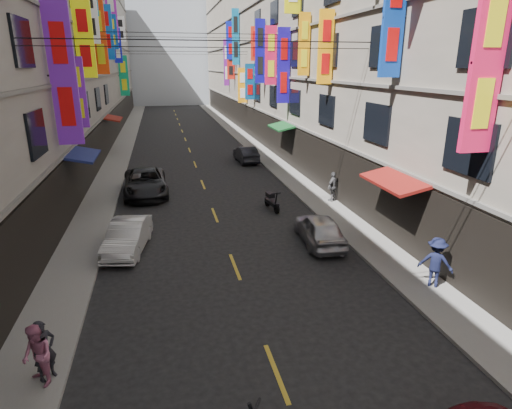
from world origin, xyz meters
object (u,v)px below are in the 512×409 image
pedestrian_lnear (44,350)px  pedestrian_rnear (436,262)px  car_right_far (246,154)px  scooter_far_right (272,202)px  pedestrian_rfar (333,187)px  car_left_mid (128,236)px  pedestrian_lfar (37,356)px  car_left_far (145,183)px  car_right_mid (319,229)px

pedestrian_lnear → pedestrian_rnear: pedestrian_rnear is taller
car_right_far → pedestrian_rnear: pedestrian_rnear is taller
scooter_far_right → pedestrian_rfar: pedestrian_rfar is taller
pedestrian_rfar → car_right_far: bearing=-111.5°
scooter_far_right → pedestrian_rfar: (3.57, 0.41, 0.49)m
car_left_mid → pedestrian_lfar: bearing=-91.2°
scooter_far_right → pedestrian_rfar: bearing=178.8°
car_left_far → car_right_far: 10.62m
pedestrian_rnear → pedestrian_lfar: bearing=50.4°
scooter_far_right → pedestrian_lnear: 14.14m
car_right_far → pedestrian_lfar: bearing=65.1°
car_right_far → pedestrian_lnear: pedestrian_lnear is taller
car_left_mid → car_right_mid: car_right_mid is taller
pedestrian_lnear → pedestrian_rnear: (11.68, 2.03, 0.10)m
pedestrian_lfar → pedestrian_rfar: pedestrian_rfar is taller
car_left_mid → car_right_mid: bearing=3.0°
car_left_far → pedestrian_rfar: size_ratio=3.23×
car_left_far → pedestrian_lnear: bearing=-99.5°
pedestrian_lfar → pedestrian_rnear: 11.99m
car_left_mid → pedestrian_lfar: size_ratio=2.48×
pedestrian_lfar → car_left_far: bearing=135.5°
pedestrian_lnear → pedestrian_rnear: size_ratio=0.88×
scooter_far_right → car_right_mid: 4.85m
pedestrian_rnear → scooter_far_right: bearing=-31.0°
pedestrian_lfar → pedestrian_rnear: (11.78, 2.22, 0.10)m
pedestrian_lfar → car_right_mid: bearing=88.6°
car_left_mid → pedestrian_rfar: (10.60, 4.23, 0.30)m
car_right_mid → car_left_mid: bearing=-2.9°
car_right_mid → pedestrian_rfar: bearing=-113.7°
pedestrian_rnear → pedestrian_rfar: 9.73m
car_left_far → pedestrian_lnear: (-1.92, -15.59, 0.15)m
car_left_mid → car_left_far: bearing=96.2°
pedestrian_lnear → pedestrian_rnear: bearing=-32.4°
car_right_mid → pedestrian_lfar: bearing=39.7°
pedestrian_rnear → car_right_far: bearing=-44.0°
car_left_far → pedestrian_lfar: 15.91m
car_right_mid → pedestrian_lnear: pedestrian_lnear is taller
pedestrian_rfar → car_right_mid: bearing=28.0°
pedestrian_rfar → pedestrian_rnear: bearing=53.8°
pedestrian_lnear → pedestrian_rfar: bearing=2.1°
pedestrian_lnear → pedestrian_rfar: pedestrian_rfar is taller
car_right_far → scooter_far_right: bearing=82.6°
car_left_mid → pedestrian_lfar: 7.86m
car_left_far → pedestrian_lnear: size_ratio=3.44×
car_left_far → pedestrian_lfar: (-2.03, -15.78, 0.16)m
pedestrian_lnear → pedestrian_lfar: pedestrian_lfar is taller
pedestrian_rfar → car_left_far: bearing=-55.2°
car_right_mid → car_left_far: bearing=-46.9°
pedestrian_lnear → pedestrian_lfar: 0.22m
car_left_mid → car_left_far: car_left_far is taller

